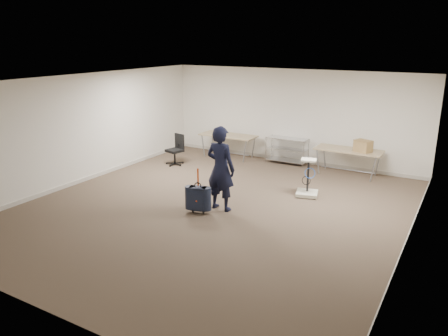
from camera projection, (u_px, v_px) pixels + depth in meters
The scene contains 10 objects.
ground at pixel (215, 208), 9.79m from camera, with size 9.00×9.00×0.00m, color #4C392E.
room_shell at pixel (244, 188), 10.92m from camera, with size 8.00×9.00×9.00m.
folding_table_left at pixel (228, 136), 13.79m from camera, with size 1.80×0.75×0.73m.
folding_table_right at pixel (349, 151), 11.96m from camera, with size 1.80×0.75×0.73m.
wire_shelf at pixel (287, 149), 13.15m from camera, with size 1.22×0.47×0.80m.
person at pixel (221, 169), 9.45m from camera, with size 0.68×0.45×1.88m, color black.
suitcase at pixel (198, 198), 9.38m from camera, with size 0.41×0.31×1.01m.
office_chair at pixel (176, 155), 13.10m from camera, with size 0.55×0.55×0.91m.
equipment_cart at pixel (307, 186), 10.47m from camera, with size 0.61×0.61×0.92m.
cardboard_box at pixel (363, 146), 11.66m from camera, with size 0.42×0.31×0.31m, color #9F6D4A.
Camera 1 is at (4.74, -7.80, 3.64)m, focal length 35.00 mm.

